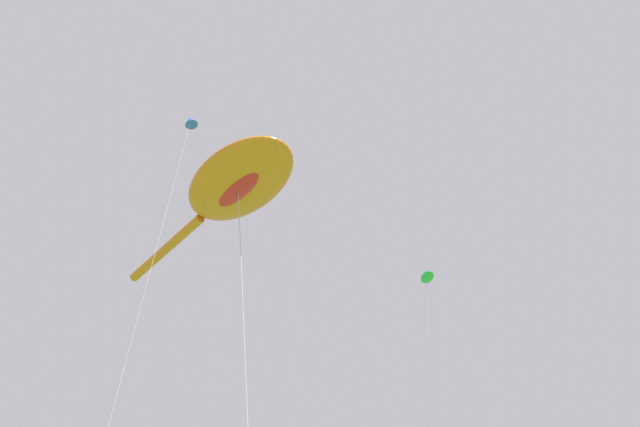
% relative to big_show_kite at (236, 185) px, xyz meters
% --- Properties ---
extents(big_show_kite, '(3.52, 10.69, 18.42)m').
position_rel_big_show_kite_xyz_m(big_show_kite, '(0.00, 0.00, 0.00)').
color(big_show_kite, orange).
rests_on(big_show_kite, ground).
extents(small_kite_triangle_green, '(2.28, 4.03, 25.26)m').
position_rel_big_show_kite_xyz_m(small_kite_triangle_green, '(-0.92, 4.03, 6.64)').
color(small_kite_triangle_green, blue).
rests_on(small_kite_triangle_green, ground).
extents(small_kite_bird_shape, '(3.61, 1.35, 24.04)m').
position_rel_big_show_kite_xyz_m(small_kite_bird_shape, '(15.46, 6.12, 5.67)').
color(small_kite_bird_shape, green).
rests_on(small_kite_bird_shape, ground).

